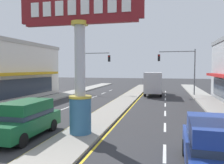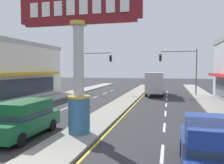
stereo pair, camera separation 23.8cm
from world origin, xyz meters
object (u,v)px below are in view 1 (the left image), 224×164
district_sign (80,59)px  suv_far_right_lane (214,146)px  traffic_light_left_side (91,64)px  traffic_light_right_side (181,64)px  box_truck_near_left_lane (153,83)px  suv_near_right_lane (25,118)px

district_sign → suv_far_right_lane: bearing=-27.1°
district_sign → suv_far_right_lane: size_ratio=1.61×
district_sign → traffic_light_left_side: (-6.38, 20.39, 0.09)m
district_sign → traffic_light_right_side: size_ratio=1.21×
district_sign → traffic_light_left_side: size_ratio=1.21×
box_truck_near_left_lane → traffic_light_right_side: bearing=5.9°
traffic_light_left_side → suv_far_right_lane: 26.81m
district_sign → box_truck_near_left_lane: district_sign is taller
traffic_light_right_side → suv_near_right_lane: (-9.18, -20.80, -3.26)m
suv_near_right_lane → box_truck_near_left_lane: 21.21m
suv_far_right_lane → traffic_light_left_side: bearing=118.0°
suv_near_right_lane → box_truck_near_left_lane: bearing=74.6°
traffic_light_left_side → box_truck_near_left_lane: 9.60m
suv_far_right_lane → district_sign: bearing=152.9°
traffic_light_left_side → box_truck_near_left_lane: size_ratio=0.89×
district_sign → suv_near_right_lane: size_ratio=1.64×
traffic_light_left_side → box_truck_near_left_lane: (9.22, -0.81, -2.55)m
traffic_light_left_side → district_sign: bearing=-72.6°
suv_far_right_lane → box_truck_near_left_lane: (-3.26, 22.70, 0.71)m
traffic_light_right_side → box_truck_near_left_lane: traffic_light_right_side is taller
district_sign → traffic_light_left_side: 21.36m
suv_far_right_lane → traffic_light_right_side: bearing=89.3°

